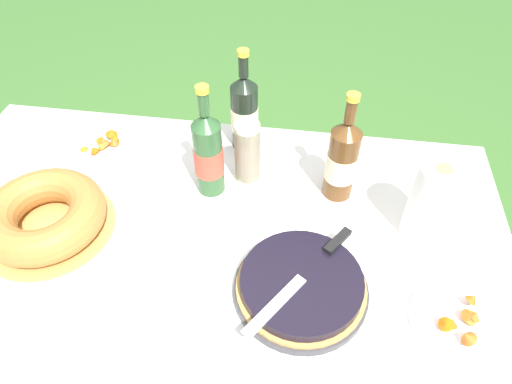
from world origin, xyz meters
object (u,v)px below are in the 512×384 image
at_px(cider_bottle_green, 208,154).
at_px(snack_plate_left, 460,321).
at_px(bundt_cake, 44,216).
at_px(serving_knife, 310,269).
at_px(snack_plate_near, 103,143).
at_px(cup_stack, 247,153).
at_px(cider_bottle_amber, 342,160).
at_px(berry_tart, 301,286).
at_px(juice_bottle_red, 244,112).
at_px(paper_towel_roll, 431,202).

distance_m(cider_bottle_green, snack_plate_left, 0.74).
distance_m(bundt_cake, snack_plate_left, 1.05).
bearing_deg(serving_knife, snack_plate_near, -88.20).
xyz_separation_m(cup_stack, cider_bottle_amber, (0.26, -0.02, 0.02)).
distance_m(cider_bottle_green, snack_plate_near, 0.42).
relative_size(berry_tart, serving_knife, 0.98).
xyz_separation_m(cider_bottle_amber, snack_plate_near, (-0.74, 0.10, -0.11)).
bearing_deg(juice_bottle_red, paper_towel_roll, -29.34).
bearing_deg(snack_plate_near, cider_bottle_green, -19.46).
bearing_deg(cider_bottle_amber, cup_stack, 176.08).
distance_m(berry_tart, snack_plate_near, 0.80).
bearing_deg(bundt_cake, juice_bottle_red, 42.65).
height_order(berry_tart, juice_bottle_red, juice_bottle_red).
distance_m(cider_bottle_amber, paper_towel_roll, 0.25).
bearing_deg(paper_towel_roll, cider_bottle_green, 172.12).
relative_size(bundt_cake, cider_bottle_green, 1.02).
xyz_separation_m(berry_tart, snack_plate_left, (0.36, -0.03, -0.02)).
bearing_deg(serving_knife, juice_bottle_red, -121.10).
bearing_deg(cider_bottle_green, snack_plate_near, 160.54).
xyz_separation_m(cider_bottle_green, paper_towel_roll, (0.58, -0.08, -0.02)).
distance_m(bundt_cake, paper_towel_roll, 0.99).
relative_size(bundt_cake, cider_bottle_amber, 1.05).
distance_m(bundt_cake, cup_stack, 0.56).
relative_size(snack_plate_near, snack_plate_left, 0.96).
height_order(serving_knife, snack_plate_left, serving_knife).
relative_size(juice_bottle_red, snack_plate_left, 1.48).
height_order(bundt_cake, cup_stack, cup_stack).
distance_m(cider_bottle_amber, juice_bottle_red, 0.34).
height_order(bundt_cake, snack_plate_near, bundt_cake).
bearing_deg(cup_stack, juice_bottle_red, 102.10).
distance_m(bundt_cake, cider_bottle_amber, 0.80).
bearing_deg(cider_bottle_green, paper_towel_roll, -7.88).
xyz_separation_m(berry_tart, snack_plate_near, (-0.66, 0.45, -0.02)).
bearing_deg(juice_bottle_red, snack_plate_near, -170.25).
xyz_separation_m(cider_bottle_green, snack_plate_left, (0.64, -0.34, -0.12)).
height_order(cup_stack, cider_bottle_green, cider_bottle_green).
height_order(bundt_cake, paper_towel_roll, paper_towel_roll).
bearing_deg(snack_plate_left, serving_knife, 171.28).
bearing_deg(snack_plate_left, bundt_cake, 172.88).
relative_size(serving_knife, snack_plate_near, 1.52).
bearing_deg(snack_plate_near, serving_knife, -31.97).
bearing_deg(cup_stack, bundt_cake, -151.72).
bearing_deg(snack_plate_near, berry_tart, -34.06).
relative_size(juice_bottle_red, paper_towel_roll, 1.44).
bearing_deg(serving_knife, cider_bottle_amber, -156.88).
distance_m(cider_bottle_amber, snack_plate_near, 0.76).
bearing_deg(berry_tart, snack_plate_left, -4.50).
height_order(berry_tart, cider_bottle_green, cider_bottle_green).
xyz_separation_m(berry_tart, bundt_cake, (-0.68, 0.10, 0.02)).
bearing_deg(bundt_cake, paper_towel_roll, 7.68).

